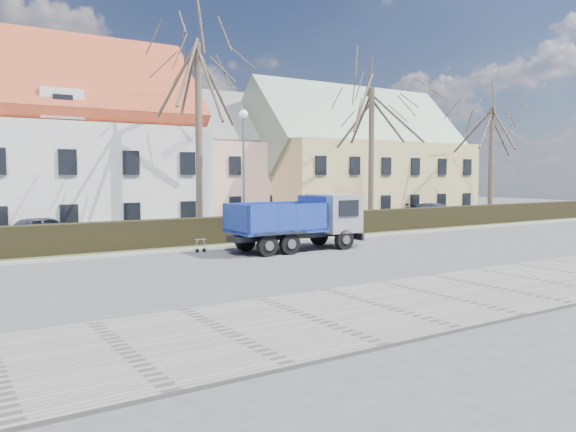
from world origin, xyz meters
TOP-DOWN VIEW (x-y plane):
  - ground at (0.00, 0.00)m, footprint 120.00×120.00m
  - sidewalk_near at (0.00, -8.50)m, footprint 80.00×5.00m
  - curb_far at (0.00, 4.60)m, footprint 80.00×0.30m
  - grass_strip at (0.00, 6.20)m, footprint 80.00×3.00m
  - hedge at (0.00, 6.00)m, footprint 60.00×0.90m
  - building_pink at (4.00, 20.00)m, footprint 10.80×8.80m
  - building_yellow at (16.00, 17.00)m, footprint 18.80×10.80m
  - tree_1 at (-2.00, 8.50)m, footprint 9.20×9.20m
  - tree_2 at (10.00, 8.50)m, footprint 8.00×8.00m
  - tree_3 at (22.00, 8.50)m, footprint 7.60×7.60m
  - dump_truck at (-0.31, 2.11)m, footprint 6.55×2.44m
  - streetlight at (-0.13, 7.00)m, footprint 0.54×0.54m
  - cart_frame at (-4.24, 3.87)m, footprint 0.76×0.47m
  - parked_car_a at (-9.31, 10.86)m, footprint 4.49×2.98m
  - parked_car_b at (18.53, 10.67)m, footprint 4.86×2.88m

SIDE VIEW (x-z plane):
  - ground at x=0.00m, z-range 0.00..0.00m
  - sidewalk_near at x=0.00m, z-range 0.00..0.08m
  - grass_strip at x=0.00m, z-range 0.00..0.10m
  - curb_far at x=0.00m, z-range 0.00..0.12m
  - cart_frame at x=-4.24m, z-range 0.00..0.67m
  - hedge at x=0.00m, z-range 0.00..1.30m
  - parked_car_b at x=18.53m, z-range 0.00..1.32m
  - parked_car_a at x=-9.31m, z-range 0.00..1.42m
  - dump_truck at x=-0.31m, z-range 0.00..2.62m
  - streetlight at x=-0.13m, z-range 0.00..6.93m
  - building_pink at x=4.00m, z-range 0.00..8.00m
  - building_yellow at x=16.00m, z-range 0.00..8.50m
  - tree_3 at x=22.00m, z-range 0.00..10.45m
  - tree_2 at x=10.00m, z-range 0.00..11.00m
  - tree_1 at x=-2.00m, z-range 0.00..12.65m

